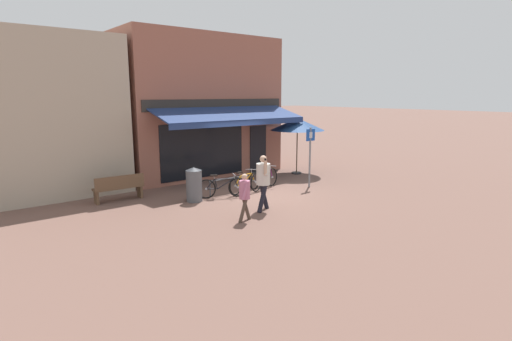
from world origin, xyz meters
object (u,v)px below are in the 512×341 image
bicycle_black (222,187)px  bicycle_orange (245,183)px  litter_bin (194,184)px  pedestrian_adult (263,177)px  bicycle_purple (264,179)px  park_bench (119,187)px  cafe_parasol (297,124)px  parking_sign (310,151)px  pedestrian_child (245,193)px

bicycle_black → bicycle_orange: size_ratio=0.95×
bicycle_orange → litter_bin: litter_bin is taller
bicycle_orange → pedestrian_adult: 2.49m
bicycle_black → bicycle_purple: size_ratio=0.93×
pedestrian_adult → park_bench: 4.88m
bicycle_purple → litter_bin: (-2.94, 0.08, 0.20)m
bicycle_orange → pedestrian_adult: pedestrian_adult is taller
bicycle_black → cafe_parasol: cafe_parasol is taller
bicycle_black → litter_bin: litter_bin is taller
litter_bin → parking_sign: (4.46, -0.93, 0.82)m
parking_sign → bicycle_purple: bearing=150.9°
bicycle_orange → cafe_parasol: size_ratio=0.69×
bicycle_purple → pedestrian_child: 3.93m
bicycle_purple → pedestrian_child: size_ratio=1.28×
bicycle_black → parking_sign: 3.71m
parking_sign → park_bench: 6.91m
bicycle_purple → litter_bin: bearing=161.3°
bicycle_purple → parking_sign: parking_sign is taller
pedestrian_adult → litter_bin: pedestrian_adult is taller
litter_bin → bicycle_purple: bearing=-1.5°
pedestrian_adult → cafe_parasol: 6.05m
pedestrian_child → litter_bin: 2.70m
cafe_parasol → parking_sign: bearing=-123.9°
park_bench → cafe_parasol: bearing=-0.4°
bicycle_black → parking_sign: parking_sign is taller
litter_bin → park_bench: (-1.91, 1.59, -0.11)m
cafe_parasol → park_bench: size_ratio=1.52×
bicycle_black → parking_sign: (3.48, -0.76, 1.03)m
bicycle_purple → pedestrian_adult: 2.91m
bicycle_purple → pedestrian_child: pedestrian_child is taller
bicycle_black → pedestrian_child: pedestrian_child is taller
bicycle_black → bicycle_orange: bicycle_black is taller
bicycle_purple → park_bench: bearing=143.9°
bicycle_black → park_bench: (-2.89, 1.76, 0.10)m
pedestrian_child → litter_bin: bearing=-78.7°
bicycle_black → pedestrian_adult: pedestrian_adult is taller
park_bench → litter_bin: bearing=-37.7°
bicycle_orange → park_bench: 4.29m
bicycle_orange → litter_bin: 2.08m
bicycle_orange → parking_sign: parking_sign is taller
pedestrian_adult → litter_bin: size_ratio=1.50×
bicycle_orange → park_bench: park_bench is taller
bicycle_orange → parking_sign: bearing=-35.0°
pedestrian_adult → pedestrian_child: (-1.06, -0.47, -0.22)m
pedestrian_child → pedestrian_adult: bearing=-145.6°
bicycle_purple → litter_bin: size_ratio=1.51×
bicycle_black → litter_bin: 1.02m
bicycle_black → litter_bin: size_ratio=1.42×
parking_sign → cafe_parasol: 2.73m
bicycle_purple → parking_sign: bearing=-46.2°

